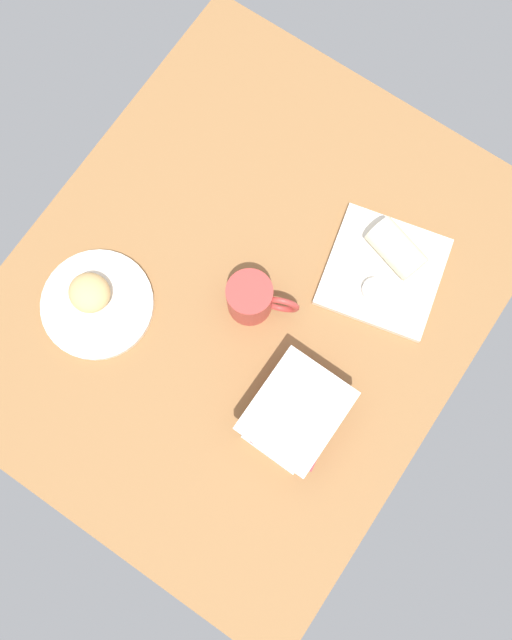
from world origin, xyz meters
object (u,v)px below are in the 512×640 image
(book_stack, at_px, (296,415))
(coffee_mug, at_px, (252,298))
(scone_pastry, at_px, (89,293))
(square_plate, at_px, (383,272))
(breakfast_wrap, at_px, (397,249))
(round_plate, at_px, (97,304))
(sauce_cup, at_px, (374,290))

(book_stack, xyz_separation_m, coffee_mug, (-0.14, -0.20, -0.00))
(scone_pastry, distance_m, square_plate, 0.59)
(breakfast_wrap, bearing_deg, square_plate, -159.02)
(breakfast_wrap, height_order, book_stack, book_stack)
(round_plate, xyz_separation_m, breakfast_wrap, (-0.42, 0.44, 0.04))
(sauce_cup, bearing_deg, breakfast_wrap, -175.47)
(book_stack, bearing_deg, round_plate, -85.38)
(square_plate, distance_m, sauce_cup, 0.05)
(round_plate, bearing_deg, square_plate, 130.85)
(scone_pastry, bearing_deg, square_plate, 129.26)
(scone_pastry, distance_m, coffee_mug, 0.32)
(breakfast_wrap, bearing_deg, sauce_cup, -159.02)
(round_plate, height_order, scone_pastry, scone_pastry)
(sauce_cup, height_order, breakfast_wrap, breakfast_wrap)
(book_stack, bearing_deg, scone_pastry, -86.49)
(square_plate, bearing_deg, scone_pastry, -50.74)
(breakfast_wrap, xyz_separation_m, coffee_mug, (0.25, -0.18, 0.00))
(square_plate, relative_size, breakfast_wrap, 1.94)
(scone_pastry, bearing_deg, breakfast_wrap, 132.38)
(round_plate, bearing_deg, scone_pastry, -116.46)
(sauce_cup, bearing_deg, coffee_mug, -50.44)
(square_plate, xyz_separation_m, book_stack, (0.34, 0.01, 0.04))
(square_plate, xyz_separation_m, sauce_cup, (0.05, 0.00, 0.02))
(square_plate, relative_size, coffee_mug, 1.62)
(sauce_cup, bearing_deg, scone_pastry, -55.00)
(round_plate, xyz_separation_m, book_stack, (-0.04, 0.45, 0.05))
(sauce_cup, xyz_separation_m, book_stack, (0.29, 0.01, 0.02))
(round_plate, distance_m, scone_pastry, 0.04)
(book_stack, bearing_deg, breakfast_wrap, -177.77)
(square_plate, bearing_deg, sauce_cup, 4.53)
(round_plate, distance_m, sauce_cup, 0.55)
(square_plate, height_order, coffee_mug, coffee_mug)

